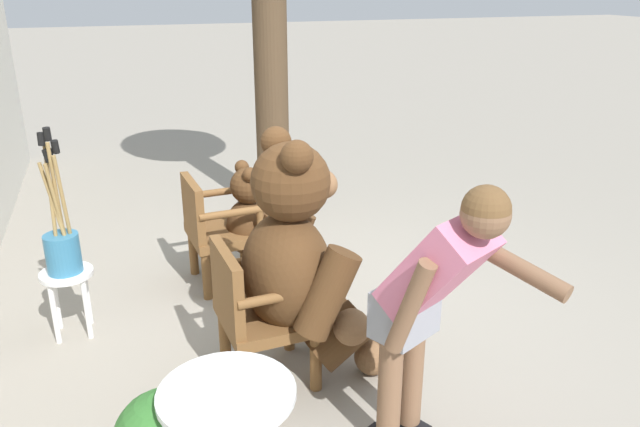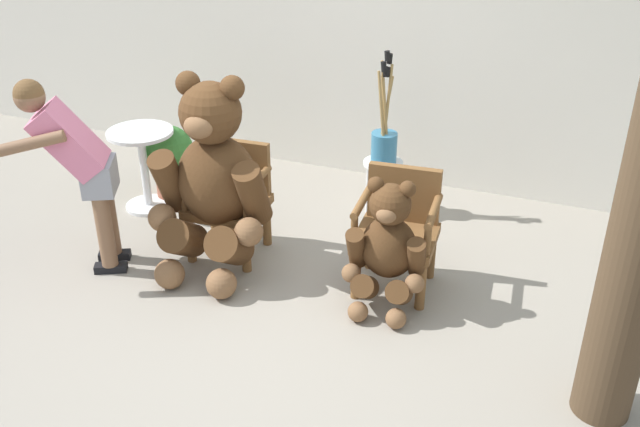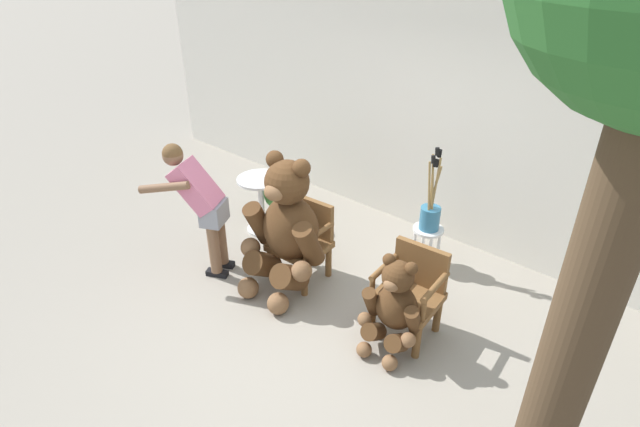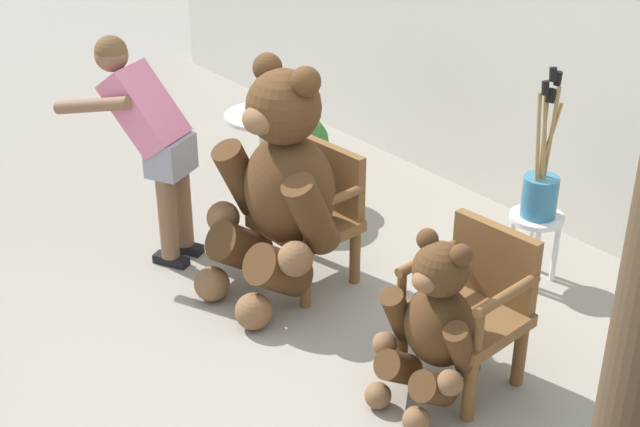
% 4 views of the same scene
% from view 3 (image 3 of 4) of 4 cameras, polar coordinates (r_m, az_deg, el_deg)
% --- Properties ---
extents(ground_plane, '(60.00, 60.00, 0.00)m').
position_cam_3_polar(ground_plane, '(4.90, -0.63, -13.07)').
color(ground_plane, gray).
extents(back_wall, '(10.00, 0.16, 2.80)m').
position_cam_3_polar(back_wall, '(5.94, 15.00, 9.79)').
color(back_wall, silver).
rests_on(back_wall, ground).
extents(wooden_chair_left, '(0.59, 0.55, 0.86)m').
position_cam_3_polar(wooden_chair_left, '(5.31, -1.95, -2.92)').
color(wooden_chair_left, brown).
rests_on(wooden_chair_left, ground).
extents(wooden_chair_right, '(0.60, 0.56, 0.86)m').
position_cam_3_polar(wooden_chair_right, '(4.68, 10.33, -8.63)').
color(wooden_chair_right, brown).
rests_on(wooden_chair_right, ground).
extents(teddy_bear_large, '(0.89, 0.86, 1.49)m').
position_cam_3_polar(teddy_bear_large, '(5.01, -3.95, -1.60)').
color(teddy_bear_large, '#4C3019').
rests_on(teddy_bear_large, ground).
extents(teddy_bear_small, '(0.57, 0.55, 0.95)m').
position_cam_3_polar(teddy_bear_small, '(4.47, 8.42, -10.47)').
color(teddy_bear_small, '#4C3019').
rests_on(teddy_bear_small, ground).
extents(person_visitor, '(0.72, 0.71, 1.48)m').
position_cam_3_polar(person_visitor, '(5.33, -13.59, 1.62)').
color(person_visitor, black).
rests_on(person_visitor, ground).
extents(white_stool, '(0.34, 0.34, 0.46)m').
position_cam_3_polar(white_stool, '(5.68, 12.18, -2.57)').
color(white_stool, white).
rests_on(white_stool, ground).
extents(brush_bucket, '(0.22, 0.22, 0.96)m').
position_cam_3_polar(brush_bucket, '(5.52, 12.50, 0.17)').
color(brush_bucket, teal).
rests_on(brush_bucket, white_stool).
extents(round_side_table, '(0.56, 0.56, 0.72)m').
position_cam_3_polar(round_side_table, '(6.18, -6.75, 1.75)').
color(round_side_table, silver).
rests_on(round_side_table, ground).
extents(potted_plant, '(0.44, 0.44, 0.68)m').
position_cam_3_polar(potted_plant, '(6.29, -4.47, 1.88)').
color(potted_plant, brown).
rests_on(potted_plant, ground).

